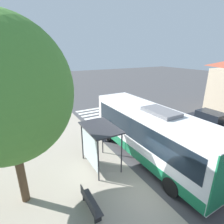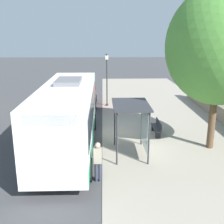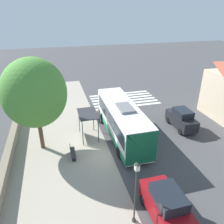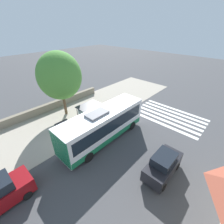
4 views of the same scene
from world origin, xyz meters
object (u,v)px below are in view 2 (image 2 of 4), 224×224
at_px(bus, 68,115).
at_px(pedestrian, 98,159).
at_px(parked_car_behind_bus, 85,93).
at_px(shade_tree, 219,46).
at_px(bench, 157,127).
at_px(street_lamp_near, 107,75).
at_px(bus_shelter, 134,113).

relative_size(bus, pedestrian, 5.77).
xyz_separation_m(bus, parked_car_behind_bus, (-0.25, -9.63, -0.84)).
bearing_deg(bus, shade_tree, 178.90).
xyz_separation_m(bus, shade_tree, (-7.62, 0.15, 3.50)).
relative_size(bus, parked_car_behind_bus, 2.43).
distance_m(bench, street_lamp_near, 8.20).
bearing_deg(parked_car_behind_bus, pedestrian, 95.81).
distance_m(bus, pedestrian, 4.01).
xyz_separation_m(bus, street_lamp_near, (-2.18, -9.33, 0.74)).
distance_m(bus, bench, 5.67).
height_order(bus_shelter, street_lamp_near, street_lamp_near).
bearing_deg(bench, street_lamp_near, -68.19).
xyz_separation_m(bus_shelter, street_lamp_near, (1.19, -10.17, 0.43)).
bearing_deg(parked_car_behind_bus, bus_shelter, 106.56).
relative_size(bench, shade_tree, 0.21).
relative_size(pedestrian, shade_tree, 0.21).
distance_m(bus, shade_tree, 8.38).
distance_m(pedestrian, parked_car_behind_bus, 13.27).
height_order(bus_shelter, parked_car_behind_bus, bus_shelter).
distance_m(pedestrian, street_lamp_near, 13.02).
height_order(bus_shelter, bench, bus_shelter).
height_order(bus, street_lamp_near, street_lamp_near).
xyz_separation_m(bus_shelter, pedestrian, (1.77, 2.73, -1.18)).
distance_m(bus_shelter, parked_car_behind_bus, 10.98).
bearing_deg(shade_tree, bus_shelter, 9.27).
bearing_deg(bus_shelter, bench, -121.80).
bearing_deg(shade_tree, pedestrian, 29.67).
relative_size(shade_tree, parked_car_behind_bus, 2.02).
xyz_separation_m(bus, pedestrian, (-1.60, 3.58, -0.86)).
relative_size(bus_shelter, pedestrian, 1.59).
height_order(bus, shade_tree, shade_tree).
relative_size(bus_shelter, street_lamp_near, 0.62).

